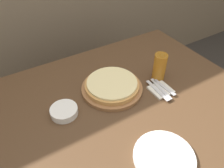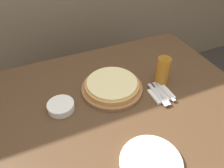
{
  "view_description": "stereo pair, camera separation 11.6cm",
  "coord_description": "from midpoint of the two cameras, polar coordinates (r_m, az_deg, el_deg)",
  "views": [
    {
      "loc": [
        -0.47,
        -0.65,
        1.55
      ],
      "look_at": [
        -0.02,
        0.11,
        0.79
      ],
      "focal_mm": 35.0,
      "sensor_mm": 36.0,
      "label": 1
    },
    {
      "loc": [
        -0.37,
        -0.7,
        1.55
      ],
      "look_at": [
        -0.02,
        0.11,
        0.79
      ],
      "focal_mm": 35.0,
      "sensor_mm": 36.0,
      "label": 2
    }
  ],
  "objects": [
    {
      "name": "beer_glass",
      "position": [
        1.23,
        9.74,
        4.54
      ],
      "size": [
        0.07,
        0.07,
        0.16
      ],
      "color": "#B7701E",
      "rests_on": "dining_table"
    },
    {
      "name": "spoon",
      "position": [
        1.2,
        10.89,
        -0.93
      ],
      "size": [
        0.03,
        0.15,
        0.0
      ],
      "color": "silver",
      "rests_on": "napkin_stack"
    },
    {
      "name": "napkin_stack",
      "position": [
        1.19,
        9.91,
        -1.64
      ],
      "size": [
        0.11,
        0.11,
        0.01
      ],
      "color": "silver",
      "rests_on": "dining_table"
    },
    {
      "name": "fork",
      "position": [
        1.18,
        9.01,
        -1.76
      ],
      "size": [
        0.02,
        0.18,
        0.0
      ],
      "color": "silver",
      "rests_on": "napkin_stack"
    },
    {
      "name": "dinner_knife",
      "position": [
        1.19,
        9.96,
        -1.34
      ],
      "size": [
        0.04,
        0.18,
        0.0
      ],
      "color": "silver",
      "rests_on": "napkin_stack"
    },
    {
      "name": "dinner_plate",
      "position": [
        0.93,
        9.81,
        -18.47
      ],
      "size": [
        0.25,
        0.25,
        0.02
      ],
      "color": "white",
      "rests_on": "dining_table"
    },
    {
      "name": "dining_table",
      "position": [
        1.42,
        0.7,
        -15.22
      ],
      "size": [
        1.32,
        1.06,
        0.75
      ],
      "color": "#4C331E",
      "rests_on": "ground_plane"
    },
    {
      "name": "side_bowl",
      "position": [
        1.09,
        -15.44,
        -7.01
      ],
      "size": [
        0.13,
        0.13,
        0.04
      ],
      "color": "white",
      "rests_on": "dining_table"
    },
    {
      "name": "pizza_on_board",
      "position": [
        1.17,
        -2.84,
        -0.65
      ],
      "size": [
        0.33,
        0.33,
        0.06
      ],
      "color": "#99663D",
      "rests_on": "dining_table"
    }
  ]
}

